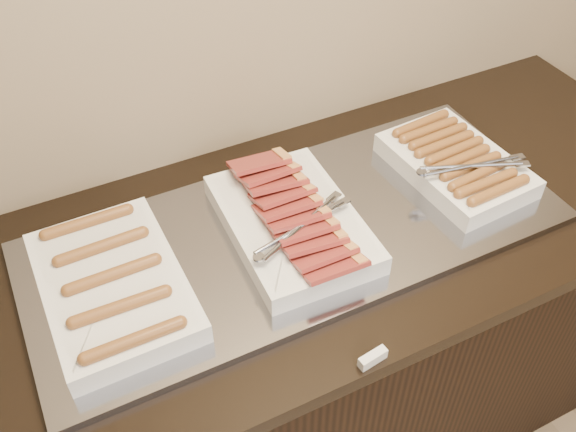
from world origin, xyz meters
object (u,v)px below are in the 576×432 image
object	(u,v)px
dish_left	(113,285)
dish_center	(292,221)
warming_tray	(297,232)
counter	(299,348)
dish_right	(457,163)

from	to	relation	value
dish_left	dish_center	xyz separation A→B (m)	(0.40, -0.00, 0.01)
warming_tray	dish_center	distance (m)	0.05
counter	dish_left	distance (m)	0.65
dish_left	dish_center	distance (m)	0.40
warming_tray	dish_right	distance (m)	0.43
warming_tray	dish_left	world-z (taller)	dish_left
counter	dish_center	bearing A→B (deg)	-173.28
dish_center	warming_tray	bearing A→B (deg)	14.08
dish_left	dish_right	xyz separation A→B (m)	(0.85, -0.00, 0.01)
counter	dish_center	xyz separation A→B (m)	(-0.03, -0.00, 0.50)
warming_tray	dish_right	bearing A→B (deg)	-0.53
warming_tray	dish_left	distance (m)	0.42
counter	dish_right	distance (m)	0.65
counter	dish_center	distance (m)	0.50
dish_left	dish_center	world-z (taller)	dish_center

